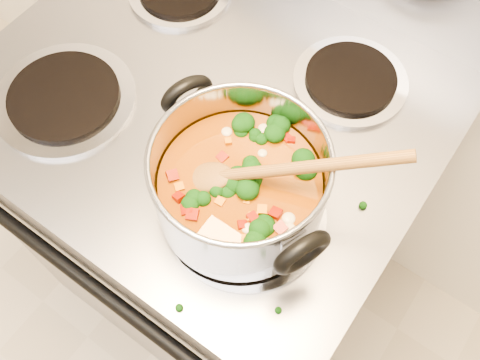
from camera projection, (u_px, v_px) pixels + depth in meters
electric_range at (219, 206)px, 1.30m from camera, size 0.77×0.70×1.08m
stockpot at (240, 185)px, 0.73m from camera, size 0.30×0.24×0.15m
wooden_spoon at (255, 173)px, 0.69m from camera, size 0.27×0.17×0.13m
cooktop_crumbs at (178, 235)px, 0.77m from camera, size 0.23×0.28×0.01m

